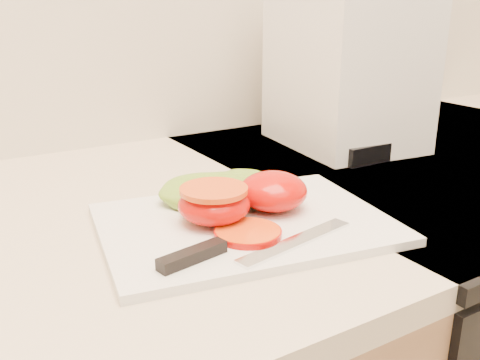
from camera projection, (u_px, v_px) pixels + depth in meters
cutting_board at (245, 224)px, 0.61m from camera, size 0.36×0.28×0.01m
tomato_half_dome at (273, 191)px, 0.63m from camera, size 0.08×0.08×0.05m
tomato_half_cut at (214, 203)px, 0.60m from camera, size 0.08×0.08×0.04m
tomato_slice_0 at (248, 233)px, 0.57m from camera, size 0.07×0.07×0.01m
lettuce_leaf_0 at (214, 192)px, 0.66m from camera, size 0.16×0.14×0.03m
lettuce_leaf_1 at (243, 187)px, 0.68m from camera, size 0.12×0.10×0.02m
knife at (235, 250)px, 0.53m from camera, size 0.22×0.06×0.01m
appliance at (347, 59)px, 0.92m from camera, size 0.23×0.27×0.30m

